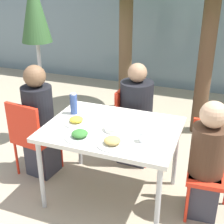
# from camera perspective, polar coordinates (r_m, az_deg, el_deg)

# --- Properties ---
(ground_plane) EXTENTS (24.00, 24.00, 0.00)m
(ground_plane) POSITION_cam_1_polar(r_m,az_deg,el_deg) (3.22, 0.00, -14.81)
(ground_plane) COLOR tan
(building_facade) EXTENTS (10.00, 0.20, 3.00)m
(building_facade) POSITION_cam_1_polar(r_m,az_deg,el_deg) (5.86, 12.64, 18.53)
(building_facade) COLOR slate
(building_facade) RESTS_ON ground
(dining_table) EXTENTS (1.19, 0.90, 0.75)m
(dining_table) POSITION_cam_1_polar(r_m,az_deg,el_deg) (2.84, 0.00, -3.92)
(dining_table) COLOR silver
(dining_table) RESTS_ON ground
(chair_left) EXTENTS (0.45, 0.45, 0.86)m
(chair_left) POSITION_cam_1_polar(r_m,az_deg,el_deg) (3.35, -14.49, -3.85)
(chair_left) COLOR red
(chair_left) RESTS_ON ground
(person_left) EXTENTS (0.31, 0.31, 1.22)m
(person_left) POSITION_cam_1_polar(r_m,az_deg,el_deg) (3.33, -13.10, -2.14)
(person_left) COLOR #383842
(person_left) RESTS_ON ground
(chair_right) EXTENTS (0.43, 0.43, 0.86)m
(chair_right) POSITION_cam_1_polar(r_m,az_deg,el_deg) (2.92, 17.83, -8.73)
(chair_right) COLOR red
(chair_right) RESTS_ON ground
(person_right) EXTENTS (0.30, 0.30, 1.10)m
(person_right) POSITION_cam_1_polar(r_m,az_deg,el_deg) (2.83, 16.90, -8.88)
(person_right) COLOR #383842
(person_right) RESTS_ON ground
(chair_far) EXTENTS (0.41, 0.41, 0.86)m
(chair_far) POSITION_cam_1_polar(r_m,az_deg,el_deg) (3.58, 3.40, -1.15)
(chair_far) COLOR red
(chair_far) RESTS_ON ground
(person_far) EXTENTS (0.36, 0.36, 1.17)m
(person_far) POSITION_cam_1_polar(r_m,az_deg,el_deg) (3.49, 4.39, -1.00)
(person_far) COLOR #383842
(person_far) RESTS_ON ground
(closed_umbrella) EXTENTS (0.36, 0.36, 2.04)m
(closed_umbrella) POSITION_cam_1_polar(r_m,az_deg,el_deg) (3.74, -13.85, 16.04)
(closed_umbrella) COLOR #333333
(closed_umbrella) RESTS_ON ground
(plate_0) EXTENTS (0.25, 0.25, 0.07)m
(plate_0) POSITION_cam_1_polar(r_m,az_deg,el_deg) (2.64, -5.92, -4.25)
(plate_0) COLOR white
(plate_0) RESTS_ON dining_table
(plate_1) EXTENTS (0.23, 0.23, 0.06)m
(plate_1) POSITION_cam_1_polar(r_m,az_deg,el_deg) (2.89, -6.54, -1.64)
(plate_1) COLOR white
(plate_1) RESTS_ON dining_table
(plate_2) EXTENTS (0.25, 0.25, 0.07)m
(plate_2) POSITION_cam_1_polar(r_m,az_deg,el_deg) (2.52, 0.05, -5.54)
(plate_2) COLOR white
(plate_2) RESTS_ON dining_table
(bottle) EXTENTS (0.07, 0.07, 0.21)m
(bottle) POSITION_cam_1_polar(r_m,az_deg,el_deg) (3.06, -7.02, 1.49)
(bottle) COLOR #334C8E
(bottle) RESTS_ON dining_table
(drinking_cup) EXTENTS (0.08, 0.08, 0.09)m
(drinking_cup) POSITION_cam_1_polar(r_m,az_deg,el_deg) (2.57, 5.81, -4.47)
(drinking_cup) COLOR white
(drinking_cup) RESTS_ON dining_table
(salad_bowl) EXTENTS (0.18, 0.18, 0.05)m
(salad_bowl) POSITION_cam_1_polar(r_m,az_deg,el_deg) (2.75, 0.44, -2.92)
(salad_bowl) COLOR white
(salad_bowl) RESTS_ON dining_table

